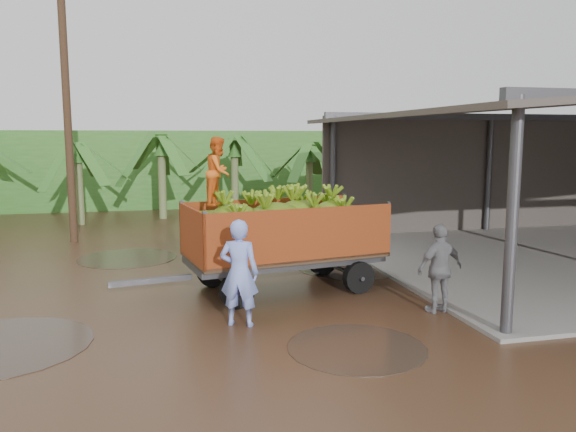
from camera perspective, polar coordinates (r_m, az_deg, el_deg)
The scene contains 6 objects.
ground at distance 12.13m, azimuth -11.29°, elevation -8.06°, with size 100.00×100.00×0.00m, color black.
hedge_north at distance 27.75m, azimuth -16.91°, elevation 4.57°, with size 22.00×3.00×3.60m, color #2D661E.
banana_trailer at distance 12.15m, azimuth -0.54°, elevation -1.79°, with size 5.85×2.68×3.34m.
man_blue at distance 9.98m, azimuth -4.98°, elevation -5.77°, with size 0.70×0.46×1.92m, color #8094E9.
man_grey at distance 11.08m, azimuth 15.19°, elevation -5.17°, with size 1.00×0.42×1.71m, color slate.
utility_pole at distance 18.91m, azimuth -21.54°, elevation 10.21°, with size 1.20×0.24×8.33m.
Camera 1 is at (-0.39, -11.66, 3.35)m, focal length 35.00 mm.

